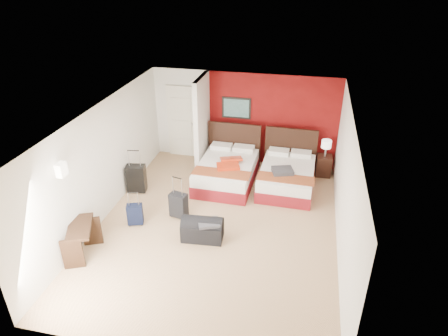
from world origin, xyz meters
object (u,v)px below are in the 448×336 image
(suitcase_charcoal, at_px, (179,206))
(red_suitcase_open, at_px, (230,163))
(table_lamp, at_px, (326,148))
(bed_right, at_px, (287,178))
(desk, at_px, (82,241))
(duffel_bag, at_px, (202,230))
(nightstand, at_px, (324,166))
(suitcase_navy, at_px, (135,215))
(suitcase_black, at_px, (137,179))
(bed_left, at_px, (226,173))

(suitcase_charcoal, bearing_deg, red_suitcase_open, 76.82)
(red_suitcase_open, bearing_deg, table_lamp, 5.57)
(bed_right, xyz_separation_m, desk, (-3.61, -3.41, 0.07))
(duffel_bag, bearing_deg, table_lamp, 49.46)
(nightstand, relative_size, suitcase_charcoal, 0.99)
(duffel_bag, bearing_deg, suitcase_navy, 169.14)
(red_suitcase_open, bearing_deg, nightstand, 5.57)
(suitcase_black, relative_size, suitcase_charcoal, 1.22)
(bed_left, height_order, table_lamp, table_lamp)
(red_suitcase_open, distance_m, suitcase_black, 2.30)
(suitcase_charcoal, xyz_separation_m, duffel_bag, (0.71, -0.64, -0.06))
(red_suitcase_open, relative_size, suitcase_charcoal, 1.34)
(table_lamp, height_order, suitcase_charcoal, table_lamp)
(bed_right, bearing_deg, desk, -134.88)
(suitcase_navy, bearing_deg, bed_right, 18.39)
(bed_right, bearing_deg, duffel_bag, -120.30)
(table_lamp, bearing_deg, suitcase_black, -157.66)
(table_lamp, height_order, suitcase_navy, table_lamp)
(bed_right, height_order, duffel_bag, bed_right)
(suitcase_black, distance_m, suitcase_charcoal, 1.57)
(nightstand, bearing_deg, suitcase_charcoal, -141.03)
(duffel_bag, bearing_deg, red_suitcase_open, 83.00)
(suitcase_navy, xyz_separation_m, desk, (-0.56, -1.17, 0.12))
(suitcase_black, height_order, duffel_bag, suitcase_black)
(table_lamp, bearing_deg, desk, -136.42)
(red_suitcase_open, xyz_separation_m, desk, (-2.20, -3.23, -0.28))
(bed_right, distance_m, duffel_bag, 2.85)
(table_lamp, height_order, duffel_bag, table_lamp)
(table_lamp, relative_size, duffel_bag, 0.54)
(table_lamp, distance_m, suitcase_navy, 5.06)
(bed_right, height_order, suitcase_navy, bed_right)
(suitcase_charcoal, bearing_deg, desk, -116.36)
(suitcase_black, relative_size, duffel_bag, 0.81)
(bed_left, distance_m, red_suitcase_open, 0.37)
(red_suitcase_open, distance_m, duffel_bag, 2.28)
(red_suitcase_open, distance_m, nightstand, 2.56)
(table_lamp, bearing_deg, nightstand, 0.00)
(suitcase_black, bearing_deg, table_lamp, 12.47)
(suitcase_navy, relative_size, duffel_bag, 0.55)
(nightstand, relative_size, duffel_bag, 0.66)
(duffel_bag, relative_size, desk, 1.00)
(nightstand, height_order, table_lamp, table_lamp)
(suitcase_charcoal, height_order, desk, desk)
(suitcase_black, relative_size, suitcase_navy, 1.48)
(bed_right, distance_m, table_lamp, 1.34)
(nightstand, distance_m, suitcase_black, 4.82)
(bed_right, height_order, suitcase_charcoal, bed_right)
(suitcase_black, bearing_deg, suitcase_navy, -78.29)
(suitcase_black, distance_m, duffel_bag, 2.52)
(bed_left, relative_size, suitcase_charcoal, 3.51)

